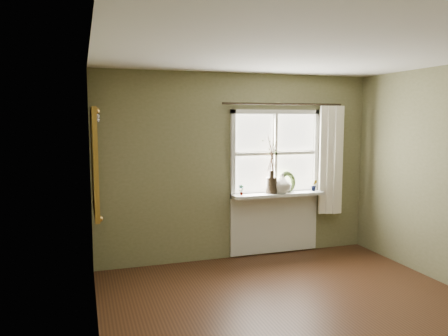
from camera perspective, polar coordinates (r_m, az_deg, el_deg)
name	(u,v)px	position (r m, az deg, el deg)	size (l,w,h in m)	color
floor	(319,327)	(4.51, 12.32, -19.62)	(4.50, 4.50, 0.00)	#381F11
ceiling	(326,47)	(4.11, 13.22, 15.09)	(4.50, 4.50, 0.00)	silver
wall_back	(238,166)	(6.18, 1.78, 0.20)	(4.00, 0.10, 2.60)	#6C6B47
wall_left	(89,206)	(3.54, -17.16, -4.76)	(0.10, 4.50, 2.60)	#6C6B47
window_frame	(275,153)	(6.31, 6.72, 1.93)	(1.36, 0.06, 1.24)	silver
window_sill	(278,194)	(6.28, 7.06, -3.43)	(1.36, 0.26, 0.04)	silver
window_apron	(274,223)	(6.47, 6.59, -7.12)	(1.36, 0.04, 0.88)	silver
dark_jug	(272,185)	(6.22, 6.22, -2.27)	(0.16, 0.16, 0.23)	black
cream_vase	(282,183)	(6.28, 7.61, -1.97)	(0.27, 0.27, 0.28)	beige
wreath	(287,184)	(6.37, 8.29, -2.06)	(0.31, 0.31, 0.07)	#31421D
potted_plant_left	(241,190)	(6.05, 2.27, -2.86)	(0.08, 0.05, 0.15)	#31421D
potted_plant_right	(314,185)	(6.53, 11.69, -2.23)	(0.09, 0.07, 0.16)	#31421D
curtain	(330,160)	(6.63, 13.67, 1.01)	(0.36, 0.12, 1.59)	white
curtain_rod	(284,104)	(6.28, 7.87, 8.28)	(0.03, 0.03, 1.84)	black
gilt_mirror	(94,161)	(5.13, -16.60, 0.87)	(0.10, 1.02, 1.21)	white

